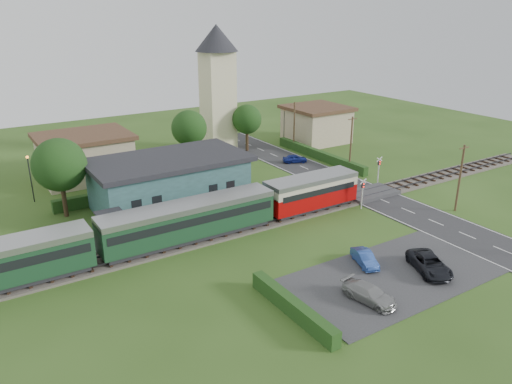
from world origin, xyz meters
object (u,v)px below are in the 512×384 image
house_east (316,124)px  car_on_road (295,158)px  church_tower (217,79)px  crossing_signal_near (363,189)px  car_park_silver (369,294)px  train (155,228)px  pedestrian_far (118,229)px  equipment_hut (111,226)px  car_park_blue (365,258)px  station_building (170,182)px  house_west (85,156)px  car_park_dark (429,264)px  pedestrian_near (264,197)px  crossing_signal_far (379,166)px

house_east → car_on_road: (-9.68, -7.53, -2.19)m
church_tower → crossing_signal_near: 29.57m
crossing_signal_near → car_park_silver: (-11.90, -13.22, -1.46)m
house_east → car_on_road: bearing=-142.1°
church_tower → house_east: bearing=-14.9°
train → pedestrian_far: train is taller
crossing_signal_near → equipment_hut: bearing=167.1°
car_park_blue → station_building: bearing=131.4°
train → crossing_signal_near: size_ratio=13.18×
house_west → car_park_silver: house_west is taller
house_east → car_park_dark: size_ratio=1.87×
train → car_park_blue: train is taller
equipment_hut → pedestrian_far: size_ratio=1.43×
car_park_blue → pedestrian_near: size_ratio=2.14×
equipment_hut → pedestrian_far: equipment_hut is taller
train → car_park_silver: size_ratio=10.37×
crossing_signal_far → car_park_dark: size_ratio=0.70×
house_west → crossing_signal_near: (21.40, -25.41, -0.65)m
train → crossing_signal_near: 21.74m
car_park_dark → pedestrian_far: (-19.04, 18.35, 0.61)m
equipment_hut → car_park_blue: (16.06, -14.70, -1.11)m
car_park_dark → car_on_road: bearing=97.4°
station_building → crossing_signal_near: size_ratio=4.88×
car_park_dark → station_building: bearing=139.6°
equipment_hut → car_park_blue: 21.80m
pedestrian_far → equipment_hut: bearing=96.2°
house_west → pedestrian_far: 19.91m
station_building → car_park_blue: bearing=-68.5°
pedestrian_far → crossing_signal_near: bearing=-107.5°
train → pedestrian_far: size_ratio=24.31×
house_east → crossing_signal_near: (-13.60, -24.41, -0.66)m
car_on_road → car_park_blue: (-12.26, -25.97, 0.03)m
house_west → pedestrian_near: bearing=-57.0°
equipment_hut → car_park_silver: size_ratio=0.61×
car_on_road → house_east: bearing=-29.0°
train → pedestrian_far: 4.09m
church_tower → house_west: size_ratio=1.63×
crossing_signal_near → train: bearing=173.6°
equipment_hut → house_east: size_ratio=0.29×
crossing_signal_near → pedestrian_near: size_ratio=2.07×
pedestrian_far → train: bearing=-149.5°
car_on_road → pedestrian_far: bearing=135.1°
crossing_signal_far → car_park_blue: crossing_signal_far is taller
equipment_hut → crossing_signal_near: 25.04m
train → car_park_silver: train is taller
house_east → pedestrian_far: 41.91m
station_building → house_east: 32.70m
station_building → crossing_signal_far: station_building is taller
station_building → house_east: size_ratio=1.82×
house_west → house_east: 35.01m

